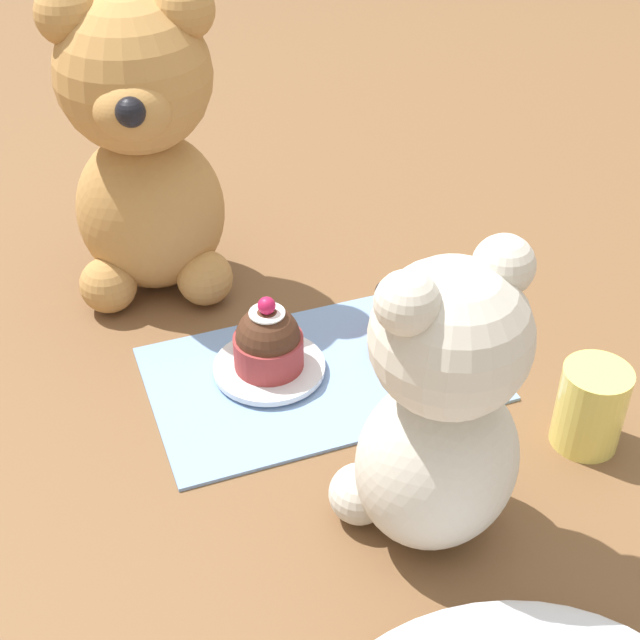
{
  "coord_description": "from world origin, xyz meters",
  "views": [
    {
      "loc": [
        0.19,
        0.52,
        0.47
      ],
      "look_at": [
        0.0,
        0.0,
        0.06
      ],
      "focal_mm": 50.0,
      "sensor_mm": 36.0,
      "label": 1
    }
  ],
  "objects_px": {
    "teddy_bear_tan": "(143,148)",
    "teddy_bear_cream": "(439,411)",
    "cupcake_near_tan_bear": "(268,342)",
    "cupcake_near_cream_bear": "(409,324)",
    "juice_glass": "(591,407)",
    "saucer_plate": "(269,367)"
  },
  "relations": [
    {
      "from": "teddy_bear_tan",
      "to": "teddy_bear_cream",
      "type": "bearing_deg",
      "value": -60.08
    },
    {
      "from": "teddy_bear_tan",
      "to": "cupcake_near_tan_bear",
      "type": "height_order",
      "value": "teddy_bear_tan"
    },
    {
      "from": "teddy_bear_tan",
      "to": "cupcake_near_tan_bear",
      "type": "distance_m",
      "value": 0.2
    },
    {
      "from": "cupcake_near_cream_bear",
      "to": "juice_glass",
      "type": "height_order",
      "value": "cupcake_near_cream_bear"
    },
    {
      "from": "cupcake_near_cream_bear",
      "to": "saucer_plate",
      "type": "xyz_separation_m",
      "value": [
        0.11,
        -0.02,
        -0.03
      ]
    },
    {
      "from": "cupcake_near_cream_bear",
      "to": "saucer_plate",
      "type": "relative_size",
      "value": 0.83
    },
    {
      "from": "cupcake_near_tan_bear",
      "to": "juice_glass",
      "type": "bearing_deg",
      "value": 142.02
    },
    {
      "from": "saucer_plate",
      "to": "juice_glass",
      "type": "bearing_deg",
      "value": 142.02
    },
    {
      "from": "teddy_bear_cream",
      "to": "cupcake_near_tan_bear",
      "type": "distance_m",
      "value": 0.2
    },
    {
      "from": "saucer_plate",
      "to": "juice_glass",
      "type": "distance_m",
      "value": 0.25
    },
    {
      "from": "teddy_bear_cream",
      "to": "cupcake_near_cream_bear",
      "type": "relative_size",
      "value": 2.86
    },
    {
      "from": "teddy_bear_cream",
      "to": "juice_glass",
      "type": "relative_size",
      "value": 3.22
    },
    {
      "from": "juice_glass",
      "to": "teddy_bear_tan",
      "type": "bearing_deg",
      "value": -51.65
    },
    {
      "from": "cupcake_near_cream_bear",
      "to": "cupcake_near_tan_bear",
      "type": "xyz_separation_m",
      "value": [
        0.11,
        -0.02,
        0.0
      ]
    },
    {
      "from": "saucer_plate",
      "to": "cupcake_near_tan_bear",
      "type": "bearing_deg",
      "value": -90.0
    },
    {
      "from": "teddy_bear_tan",
      "to": "saucer_plate",
      "type": "relative_size",
      "value": 3.02
    },
    {
      "from": "saucer_plate",
      "to": "juice_glass",
      "type": "xyz_separation_m",
      "value": [
        -0.2,
        0.15,
        0.03
      ]
    },
    {
      "from": "teddy_bear_cream",
      "to": "saucer_plate",
      "type": "distance_m",
      "value": 0.21
    },
    {
      "from": "cupcake_near_cream_bear",
      "to": "juice_glass",
      "type": "distance_m",
      "value": 0.16
    },
    {
      "from": "saucer_plate",
      "to": "juice_glass",
      "type": "height_order",
      "value": "juice_glass"
    },
    {
      "from": "cupcake_near_cream_bear",
      "to": "juice_glass",
      "type": "xyz_separation_m",
      "value": [
        -0.08,
        0.14,
        -0.0
      ]
    },
    {
      "from": "cupcake_near_cream_bear",
      "to": "saucer_plate",
      "type": "bearing_deg",
      "value": -8.54
    }
  ]
}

